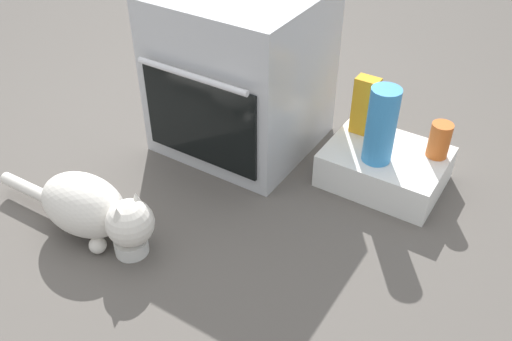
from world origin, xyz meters
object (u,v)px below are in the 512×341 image
water_bottle (381,126)px  juice_carton (365,106)px  pantry_cabinet (385,167)px  oven (241,71)px  sauce_jar (439,140)px  food_bowl (131,244)px  cat (92,208)px

water_bottle → juice_carton: bearing=130.1°
pantry_cabinet → water_bottle: 0.23m
oven → sauce_jar: bearing=9.1°
food_bowl → juice_carton: 1.03m
water_bottle → juice_carton: water_bottle is taller
pantry_cabinet → cat: 1.11m
oven → pantry_cabinet: bearing=4.5°
cat → oven: bearing=81.3°
juice_carton → sauce_jar: bearing=-0.1°
cat → juice_carton: bearing=55.3°
water_bottle → sauce_jar: size_ratio=2.14×
water_bottle → juice_carton: (-0.12, 0.15, -0.03)m
pantry_cabinet → food_bowl: bearing=-125.0°
oven → food_bowl: size_ratio=5.76×
food_bowl → cat: bearing=-178.5°
oven → sauce_jar: 0.82m
food_bowl → sauce_jar: size_ratio=0.83×
water_bottle → juice_carton: 0.19m
oven → food_bowl: (0.06, -0.78, -0.30)m
pantry_cabinet → sauce_jar: 0.23m
juice_carton → sauce_jar: juice_carton is taller
oven → juice_carton: (0.50, 0.13, -0.07)m
pantry_cabinet → food_bowl: pantry_cabinet is taller
oven → juice_carton: oven is taller
food_bowl → cat: 0.18m
pantry_cabinet → cat: size_ratio=0.62×
juice_carton → sauce_jar: 0.31m
water_bottle → oven: bearing=178.4°
food_bowl → sauce_jar: sauce_jar is taller
water_bottle → sauce_jar: bearing=38.4°
pantry_cabinet → juice_carton: (-0.14, 0.08, 0.19)m
oven → water_bottle: size_ratio=2.22×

